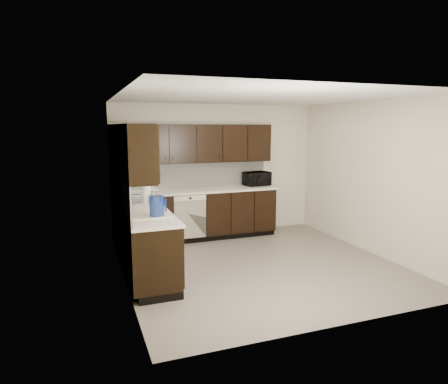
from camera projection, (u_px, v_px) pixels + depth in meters
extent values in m
plane|color=gray|center=(260.00, 265.00, 6.08)|extent=(4.00, 4.00, 0.00)
plane|color=white|center=(262.00, 97.00, 5.67)|extent=(4.00, 4.00, 0.00)
cube|color=beige|center=(216.00, 170.00, 7.73)|extent=(4.00, 0.02, 2.50)
cube|color=beige|center=(122.00, 191.00, 5.20)|extent=(0.02, 4.00, 2.50)
cube|color=beige|center=(371.00, 178.00, 6.56)|extent=(0.02, 4.00, 2.50)
cube|color=beige|center=(347.00, 210.00, 4.03)|extent=(4.00, 0.02, 2.50)
cube|color=black|center=(197.00, 215.00, 7.41)|extent=(3.00, 0.60, 0.90)
cube|color=black|center=(144.00, 242.00, 5.71)|extent=(0.60, 2.20, 0.90)
cube|color=black|center=(196.00, 236.00, 7.51)|extent=(3.00, 0.54, 0.10)
cube|color=black|center=(147.00, 269.00, 5.78)|extent=(0.54, 2.20, 0.10)
cube|color=white|center=(196.00, 190.00, 7.33)|extent=(3.03, 0.63, 0.04)
cube|color=white|center=(143.00, 210.00, 5.63)|extent=(0.63, 2.23, 0.04)
cube|color=silver|center=(192.00, 175.00, 7.56)|extent=(3.00, 0.02, 0.48)
cube|color=silver|center=(119.00, 190.00, 5.77)|extent=(0.02, 2.80, 0.48)
cube|color=black|center=(194.00, 144.00, 7.32)|extent=(3.00, 0.33, 0.70)
cube|color=black|center=(129.00, 149.00, 5.57)|extent=(0.33, 2.47, 0.70)
cube|color=beige|center=(190.00, 217.00, 7.07)|extent=(0.58, 0.02, 0.78)
cube|color=beige|center=(190.00, 198.00, 7.01)|extent=(0.58, 0.03, 0.08)
cylinder|color=black|center=(190.00, 198.00, 6.99)|extent=(0.04, 0.02, 0.04)
cube|color=beige|center=(147.00, 212.00, 5.35)|extent=(0.54, 0.82, 0.03)
cube|color=beige|center=(150.00, 222.00, 5.18)|extent=(0.42, 0.34, 0.16)
cube|color=beige|center=(145.00, 216.00, 5.55)|extent=(0.42, 0.34, 0.16)
cylinder|color=silver|center=(130.00, 204.00, 5.26)|extent=(0.03, 0.03, 0.26)
cylinder|color=silver|center=(134.00, 195.00, 5.26)|extent=(0.14, 0.02, 0.02)
cylinder|color=#B2B2B7|center=(150.00, 220.00, 5.18)|extent=(0.20, 0.20, 0.10)
imported|color=black|center=(257.00, 179.00, 7.79)|extent=(0.53, 0.40, 0.27)
imported|color=gray|center=(154.00, 197.00, 5.98)|extent=(0.12, 0.12, 0.20)
imported|color=gray|center=(123.00, 191.00, 6.47)|extent=(0.09, 0.10, 0.21)
cube|color=#B3B3B5|center=(126.00, 187.00, 6.95)|extent=(0.36, 0.30, 0.20)
cube|color=silver|center=(140.00, 195.00, 6.18)|extent=(0.59, 0.52, 0.19)
cylinder|color=navy|center=(157.00, 207.00, 5.07)|extent=(0.20, 0.20, 0.28)
cylinder|color=#0C7086|center=(148.00, 196.00, 6.10)|extent=(0.09, 0.09, 0.18)
cylinder|color=white|center=(146.00, 193.00, 6.05)|extent=(0.16, 0.16, 0.30)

